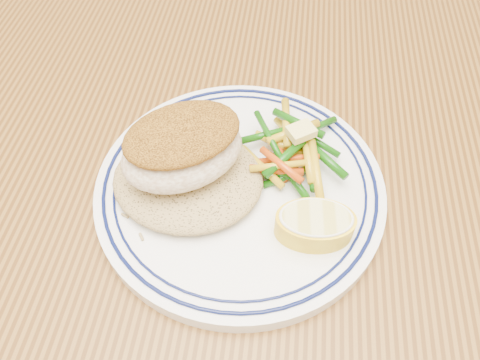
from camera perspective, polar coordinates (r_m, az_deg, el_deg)
name	(u,v)px	position (r m, az deg, el deg)	size (l,w,h in m)	color
dining_table	(241,273)	(0.49, 0.11, -11.29)	(1.50, 0.90, 0.75)	#4E2E0F
plate	(240,187)	(0.41, 0.00, -0.88)	(0.25, 0.25, 0.02)	white
rice_pilaf	(188,176)	(0.40, -6.37, 0.52)	(0.13, 0.11, 0.02)	#9A804D
fish_fillet	(182,147)	(0.38, -7.05, 4.00)	(0.12, 0.12, 0.05)	beige
vegetable_pile	(292,152)	(0.41, 6.32, 3.45)	(0.10, 0.11, 0.03)	#B83E09
butter_pat	(301,131)	(0.41, 7.46, 5.88)	(0.02, 0.02, 0.01)	#EBDC73
lemon_wedge	(315,224)	(0.37, 9.11, -5.33)	(0.07, 0.06, 0.02)	yellow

